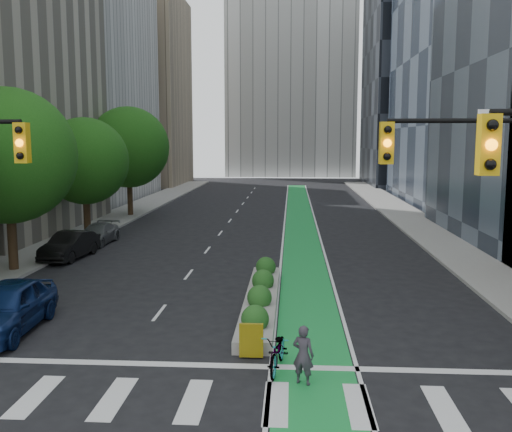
# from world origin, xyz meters

# --- Properties ---
(ground) EXTENTS (160.00, 160.00, 0.00)m
(ground) POSITION_xyz_m (0.00, 0.00, 0.00)
(ground) COLOR black
(ground) RESTS_ON ground
(sidewalk_left) EXTENTS (3.60, 90.00, 0.15)m
(sidewalk_left) POSITION_xyz_m (-11.80, 25.00, 0.07)
(sidewalk_left) COLOR gray
(sidewalk_left) RESTS_ON ground
(sidewalk_right) EXTENTS (3.60, 90.00, 0.15)m
(sidewalk_right) POSITION_xyz_m (11.80, 25.00, 0.07)
(sidewalk_right) COLOR gray
(sidewalk_right) RESTS_ON ground
(bike_lane_paint) EXTENTS (2.20, 70.00, 0.01)m
(bike_lane_paint) POSITION_xyz_m (3.00, 30.00, 0.01)
(bike_lane_paint) COLOR #1A933E
(bike_lane_paint) RESTS_ON ground
(building_tan_far) EXTENTS (14.00, 16.00, 26.00)m
(building_tan_far) POSITION_xyz_m (-20.00, 66.00, 13.00)
(building_tan_far) COLOR tan
(building_tan_far) RESTS_ON ground
(building_dark_end) EXTENTS (14.00, 18.00, 28.00)m
(building_dark_end) POSITION_xyz_m (20.00, 68.00, 14.00)
(building_dark_end) COLOR black
(building_dark_end) RESTS_ON ground
(tree_mid) EXTENTS (6.40, 6.40, 8.78)m
(tree_mid) POSITION_xyz_m (-11.00, 12.00, 5.57)
(tree_mid) COLOR black
(tree_mid) RESTS_ON ground
(tree_midfar) EXTENTS (5.60, 5.60, 7.76)m
(tree_midfar) POSITION_xyz_m (-11.00, 22.00, 4.95)
(tree_midfar) COLOR black
(tree_midfar) RESTS_ON ground
(tree_far) EXTENTS (6.60, 6.60, 9.00)m
(tree_far) POSITION_xyz_m (-11.00, 32.00, 5.69)
(tree_far) COLOR black
(tree_far) RESTS_ON ground
(median_planter) EXTENTS (1.20, 10.26, 1.10)m
(median_planter) POSITION_xyz_m (1.20, 7.04, 0.37)
(median_planter) COLOR gray
(median_planter) RESTS_ON ground
(bicycle) EXTENTS (0.99, 2.16, 1.09)m
(bicycle) POSITION_xyz_m (2.00, 1.04, 0.55)
(bicycle) COLOR gray
(bicycle) RESTS_ON ground
(cyclist) EXTENTS (0.68, 0.57, 1.59)m
(cyclist) POSITION_xyz_m (2.67, 0.14, 0.80)
(cyclist) COLOR #38323C
(cyclist) RESTS_ON ground
(parked_car_left_near) EXTENTS (2.23, 5.06, 1.69)m
(parked_car_left_near) POSITION_xyz_m (-7.03, 3.58, 0.85)
(parked_car_left_near) COLOR #0C1E4B
(parked_car_left_near) RESTS_ON ground
(parked_car_left_mid) EXTENTS (1.96, 4.50, 1.44)m
(parked_car_left_mid) POSITION_xyz_m (-9.48, 15.19, 0.72)
(parked_car_left_mid) COLOR black
(parked_car_left_mid) RESTS_ON ground
(parked_car_left_far) EXTENTS (1.88, 4.27, 1.22)m
(parked_car_left_far) POSITION_xyz_m (-9.50, 19.60, 0.61)
(parked_car_left_far) COLOR #5A5D5F
(parked_car_left_far) RESTS_ON ground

